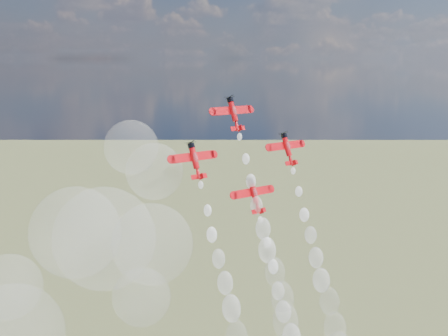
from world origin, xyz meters
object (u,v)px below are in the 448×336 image
plane_slot (254,195)px  plane_left (195,160)px  plane_lead (234,113)px  plane_right (287,148)px

plane_slot → plane_left: bearing=165.1°
plane_lead → plane_slot: 20.30m
plane_lead → plane_right: size_ratio=1.00×
plane_right → plane_lead: bearing=165.1°
plane_left → plane_slot: bearing=-14.9°
plane_left → plane_slot: (14.50, -3.86, -9.39)m
plane_right → plane_slot: (-14.50, -3.86, -9.39)m
plane_left → plane_slot: 17.70m
plane_lead → plane_left: bearing=-165.1°
plane_lead → plane_left: size_ratio=1.00×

